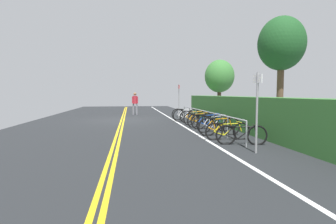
# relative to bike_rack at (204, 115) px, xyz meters

# --- Properties ---
(ground_plane) EXTENTS (36.59, 10.97, 0.05)m
(ground_plane) POSITION_rel_bike_rack_xyz_m (-4.57, -4.04, -0.67)
(ground_plane) COLOR #232628
(centre_line_yellow_inner) EXTENTS (32.93, 0.10, 0.00)m
(centre_line_yellow_inner) POSITION_rel_bike_rack_xyz_m (-4.57, -4.12, -0.64)
(centre_line_yellow_inner) COLOR gold
(centre_line_yellow_inner) RESTS_ON ground_plane
(centre_line_yellow_outer) EXTENTS (32.93, 0.10, 0.00)m
(centre_line_yellow_outer) POSITION_rel_bike_rack_xyz_m (-4.57, -3.96, -0.64)
(centre_line_yellow_outer) COLOR gold
(centre_line_yellow_outer) RESTS_ON ground_plane
(bike_lane_stripe_white) EXTENTS (32.93, 0.12, 0.00)m
(bike_lane_stripe_white) POSITION_rel_bike_rack_xyz_m (-4.57, -0.85, -0.64)
(bike_lane_stripe_white) COLOR white
(bike_lane_stripe_white) RESTS_ON ground_plane
(bike_rack) EXTENTS (9.44, 0.05, 0.84)m
(bike_rack) POSITION_rel_bike_rack_xyz_m (0.00, 0.00, 0.00)
(bike_rack) COLOR #9EA0A5
(bike_rack) RESTS_ON ground_plane
(bicycle_0) EXTENTS (0.46, 1.84, 0.77)m
(bicycle_0) POSITION_rel_bike_rack_xyz_m (-4.16, -0.03, -0.28)
(bicycle_0) COLOR black
(bicycle_0) RESTS_ON ground_plane
(bicycle_1) EXTENTS (0.63, 1.80, 0.79)m
(bicycle_1) POSITION_rel_bike_rack_xyz_m (-3.25, -0.15, -0.27)
(bicycle_1) COLOR black
(bicycle_1) RESTS_ON ground_plane
(bicycle_2) EXTENTS (0.46, 1.78, 0.74)m
(bicycle_2) POSITION_rel_bike_rack_xyz_m (-2.32, 0.14, -0.29)
(bicycle_2) COLOR black
(bicycle_2) RESTS_ON ground_plane
(bicycle_3) EXTENTS (0.51, 1.71, 0.69)m
(bicycle_3) POSITION_rel_bike_rack_xyz_m (-1.37, 0.07, -0.32)
(bicycle_3) COLOR black
(bicycle_3) RESTS_ON ground_plane
(bicycle_4) EXTENTS (0.65, 1.71, 0.70)m
(bicycle_4) POSITION_rel_bike_rack_xyz_m (-0.42, 0.04, -0.31)
(bicycle_4) COLOR black
(bicycle_4) RESTS_ON ground_plane
(bicycle_5) EXTENTS (0.46, 1.78, 0.77)m
(bicycle_5) POSITION_rel_bike_rack_xyz_m (0.40, 0.14, -0.28)
(bicycle_5) COLOR black
(bicycle_5) RESTS_ON ground_plane
(bicycle_6) EXTENTS (0.59, 1.74, 0.78)m
(bicycle_6) POSITION_rel_bike_rack_xyz_m (1.38, 0.06, -0.27)
(bicycle_6) COLOR black
(bicycle_6) RESTS_ON ground_plane
(bicycle_7) EXTENTS (0.46, 1.78, 0.77)m
(bicycle_7) POSITION_rel_bike_rack_xyz_m (2.33, -0.04, -0.28)
(bicycle_7) COLOR black
(bicycle_7) RESTS_ON ground_plane
(bicycle_8) EXTENTS (0.46, 1.69, 0.68)m
(bicycle_8) POSITION_rel_bike_rack_xyz_m (3.34, -0.08, -0.32)
(bicycle_8) COLOR black
(bicycle_8) RESTS_ON ground_plane
(bicycle_9) EXTENTS (0.50, 1.66, 0.69)m
(bicycle_9) POSITION_rel_bike_rack_xyz_m (4.27, 0.02, -0.32)
(bicycle_9) COLOR black
(bicycle_9) RESTS_ON ground_plane
(pedestrian) EXTENTS (0.32, 0.47, 1.77)m
(pedestrian) POSITION_rel_bike_rack_xyz_m (-8.54, -3.16, 0.38)
(pedestrian) COLOR slate
(pedestrian) RESTS_ON ground_plane
(sign_post_near) EXTENTS (0.36, 0.06, 2.32)m
(sign_post_near) POSITION_rel_bike_rack_xyz_m (-5.46, -0.23, 0.75)
(sign_post_near) COLOR gray
(sign_post_near) RESTS_ON ground_plane
(sign_post_far) EXTENTS (0.36, 0.10, 2.26)m
(sign_post_far) POSITION_rel_bike_rack_xyz_m (5.50, -0.08, 0.72)
(sign_post_far) COLOR gray
(sign_post_far) RESTS_ON ground_plane
(hedge_backdrop) EXTENTS (18.39, 1.05, 1.52)m
(hedge_backdrop) POSITION_rel_bike_rack_xyz_m (1.50, 1.71, 0.12)
(hedge_backdrop) COLOR #387533
(hedge_backdrop) RESTS_ON ground_plane
(tree_near_left) EXTENTS (2.25, 2.25, 4.27)m
(tree_near_left) POSITION_rel_bike_rack_xyz_m (-7.22, 3.28, 2.35)
(tree_near_left) COLOR #473323
(tree_near_left) RESTS_ON ground_plane
(tree_mid) EXTENTS (2.20, 2.20, 5.34)m
(tree_mid) POSITION_rel_bike_rack_xyz_m (0.51, 3.63, 3.36)
(tree_mid) COLOR brown
(tree_mid) RESTS_ON ground_plane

